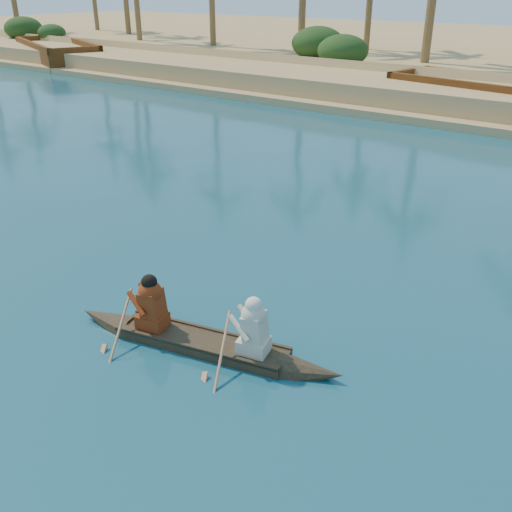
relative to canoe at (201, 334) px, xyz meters
The scene contains 5 objects.
sandy_embankment 44.31m from the canoe, 99.15° to the left, with size 150.00×51.00×1.50m.
shrub_cluster 29.23m from the canoe, 103.96° to the left, with size 100.00×6.00×2.40m, color #173312, non-canonical shape.
canoe is the anchor object (origin of this frame).
barge_left 42.74m from the canoe, 147.57° to the left, with size 12.57×8.18×1.99m.
barge_mid 23.90m from the canoe, 93.44° to the left, with size 11.93×5.71×1.91m.
Camera 1 is at (12.88, -3.02, 5.85)m, focal length 40.00 mm.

